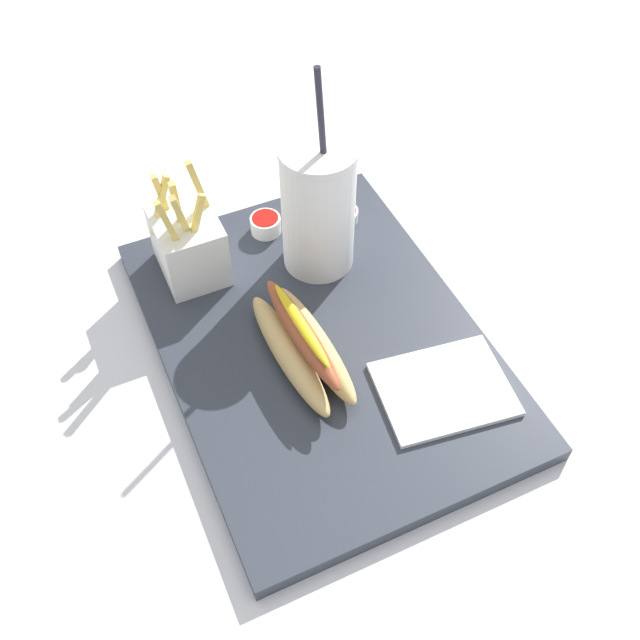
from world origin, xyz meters
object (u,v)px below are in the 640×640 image
(ketchup_cup_1, at_px, (266,224))
(napkin_stack, at_px, (444,389))
(ketchup_cup_2, at_px, (343,214))
(hot_dog_1, at_px, (302,345))
(fries_basket, at_px, (188,243))
(soda_cup, at_px, (318,207))

(ketchup_cup_1, relative_size, napkin_stack, 0.28)
(ketchup_cup_2, relative_size, napkin_stack, 0.29)
(ketchup_cup_1, relative_size, ketchup_cup_2, 0.98)
(hot_dog_1, xyz_separation_m, napkin_stack, (0.10, 0.12, -0.02))
(hot_dog_1, bearing_deg, fries_basket, -159.26)
(hot_dog_1, height_order, ketchup_cup_1, hot_dog_1)
(ketchup_cup_2, distance_m, napkin_stack, 0.28)
(hot_dog_1, height_order, ketchup_cup_2, hot_dog_1)
(hot_dog_1, relative_size, ketchup_cup_1, 4.70)
(soda_cup, height_order, fries_basket, soda_cup)
(fries_basket, height_order, hot_dog_1, fries_basket)
(soda_cup, relative_size, ketchup_cup_2, 6.73)
(soda_cup, bearing_deg, fries_basket, -108.07)
(hot_dog_1, distance_m, ketchup_cup_2, 0.22)
(soda_cup, xyz_separation_m, napkin_stack, (0.23, 0.04, -0.08))
(soda_cup, height_order, ketchup_cup_1, soda_cup)
(hot_dog_1, relative_size, ketchup_cup_2, 4.62)
(fries_basket, relative_size, hot_dog_1, 0.84)
(soda_cup, xyz_separation_m, hot_dog_1, (0.13, -0.08, -0.06))
(ketchup_cup_1, xyz_separation_m, ketchup_cup_2, (0.02, 0.10, -0.00))
(soda_cup, relative_size, napkin_stack, 1.94)
(fries_basket, distance_m, hot_dog_1, 0.19)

